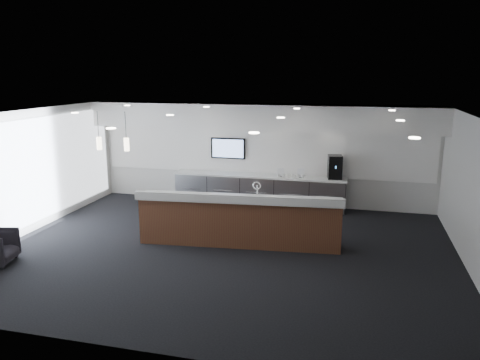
# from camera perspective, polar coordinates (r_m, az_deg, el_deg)

# --- Properties ---
(ground) EXTENTS (10.00, 10.00, 0.00)m
(ground) POSITION_cam_1_polar(r_m,az_deg,el_deg) (10.52, -1.87, -8.57)
(ground) COLOR black
(ground) RESTS_ON ground
(ceiling) EXTENTS (10.00, 8.00, 0.02)m
(ceiling) POSITION_cam_1_polar(r_m,az_deg,el_deg) (9.82, -2.00, 7.94)
(ceiling) COLOR black
(ceiling) RESTS_ON back_wall
(back_wall) EXTENTS (10.00, 0.02, 3.00)m
(back_wall) POSITION_cam_1_polar(r_m,az_deg,el_deg) (13.87, 2.64, 3.17)
(back_wall) COLOR silver
(back_wall) RESTS_ON ground
(left_wall) EXTENTS (0.02, 8.00, 3.00)m
(left_wall) POSITION_cam_1_polar(r_m,az_deg,el_deg) (12.39, -24.77, 0.79)
(left_wall) COLOR silver
(left_wall) RESTS_ON ground
(right_wall) EXTENTS (0.02, 8.00, 3.00)m
(right_wall) POSITION_cam_1_polar(r_m,az_deg,el_deg) (9.95, 26.96, -2.19)
(right_wall) COLOR silver
(right_wall) RESTS_ON ground
(soffit_bulkhead) EXTENTS (10.00, 0.90, 0.70)m
(soffit_bulkhead) POSITION_cam_1_polar(r_m,az_deg,el_deg) (13.28, 2.30, 7.74)
(soffit_bulkhead) COLOR white
(soffit_bulkhead) RESTS_ON back_wall
(alcove_panel) EXTENTS (9.80, 0.06, 1.40)m
(alcove_panel) POSITION_cam_1_polar(r_m,az_deg,el_deg) (13.82, 2.62, 3.56)
(alcove_panel) COLOR white
(alcove_panel) RESTS_ON back_wall
(window_blinds_wall) EXTENTS (0.04, 7.36, 2.55)m
(window_blinds_wall) POSITION_cam_1_polar(r_m,az_deg,el_deg) (12.36, -24.62, 0.78)
(window_blinds_wall) COLOR silver
(window_blinds_wall) RESTS_ON left_wall
(back_credenza) EXTENTS (5.06, 0.66, 0.95)m
(back_credenza) POSITION_cam_1_polar(r_m,az_deg,el_deg) (13.74, 2.29, -1.28)
(back_credenza) COLOR gray
(back_credenza) RESTS_ON ground
(wall_tv) EXTENTS (1.05, 0.08, 0.62)m
(wall_tv) POSITION_cam_1_polar(r_m,az_deg,el_deg) (13.99, -1.46, 3.89)
(wall_tv) COLOR black
(wall_tv) RESTS_ON back_wall
(pendant_left) EXTENTS (0.12, 0.12, 0.30)m
(pendant_left) POSITION_cam_1_polar(r_m,az_deg,el_deg) (11.52, -12.43, 4.64)
(pendant_left) COLOR beige
(pendant_left) RESTS_ON ceiling
(pendant_right) EXTENTS (0.12, 0.12, 0.30)m
(pendant_right) POSITION_cam_1_polar(r_m,az_deg,el_deg) (11.85, -15.47, 4.70)
(pendant_right) COLOR beige
(pendant_right) RESTS_ON ceiling
(ceiling_can_lights) EXTENTS (7.00, 5.00, 0.02)m
(ceiling_can_lights) POSITION_cam_1_polar(r_m,az_deg,el_deg) (9.82, -2.00, 7.77)
(ceiling_can_lights) COLOR silver
(ceiling_can_lights) RESTS_ON ceiling
(service_counter) EXTENTS (4.68, 1.21, 1.49)m
(service_counter) POSITION_cam_1_polar(r_m,az_deg,el_deg) (10.68, -0.08, -4.92)
(service_counter) COLOR #5B2C1E
(service_counter) RESTS_ON ground
(coffee_machine) EXTENTS (0.44, 0.53, 0.66)m
(coffee_machine) POSITION_cam_1_polar(r_m,az_deg,el_deg) (13.34, 11.48, 1.56)
(coffee_machine) COLOR black
(coffee_machine) RESTS_ON back_credenza
(info_sign_left) EXTENTS (0.18, 0.06, 0.25)m
(info_sign_left) POSITION_cam_1_polar(r_m,az_deg,el_deg) (13.42, 4.97, 0.96)
(info_sign_left) COLOR white
(info_sign_left) RESTS_ON back_credenza
(info_sign_right) EXTENTS (0.20, 0.04, 0.27)m
(info_sign_right) POSITION_cam_1_polar(r_m,az_deg,el_deg) (13.33, 7.42, 0.86)
(info_sign_right) COLOR white
(info_sign_right) RESTS_ON back_credenza
(cup_0) EXTENTS (0.11, 0.11, 0.10)m
(cup_0) POSITION_cam_1_polar(r_m,az_deg,el_deg) (13.33, 7.70, 0.47)
(cup_0) COLOR white
(cup_0) RESTS_ON back_credenza
(cup_1) EXTENTS (0.15, 0.15, 0.10)m
(cup_1) POSITION_cam_1_polar(r_m,az_deg,el_deg) (13.35, 7.10, 0.50)
(cup_1) COLOR white
(cup_1) RESTS_ON back_credenza
(cup_2) EXTENTS (0.13, 0.13, 0.10)m
(cup_2) POSITION_cam_1_polar(r_m,az_deg,el_deg) (13.36, 6.51, 0.54)
(cup_2) COLOR white
(cup_2) RESTS_ON back_credenza
(cup_3) EXTENTS (0.14, 0.14, 0.10)m
(cup_3) POSITION_cam_1_polar(r_m,az_deg,el_deg) (13.38, 5.91, 0.57)
(cup_3) COLOR white
(cup_3) RESTS_ON back_credenza
(cup_4) EXTENTS (0.15, 0.15, 0.10)m
(cup_4) POSITION_cam_1_polar(r_m,az_deg,el_deg) (13.40, 5.32, 0.60)
(cup_4) COLOR white
(cup_4) RESTS_ON back_credenza
(cup_5) EXTENTS (0.11, 0.11, 0.10)m
(cup_5) POSITION_cam_1_polar(r_m,az_deg,el_deg) (13.42, 4.73, 0.63)
(cup_5) COLOR white
(cup_5) RESTS_ON back_credenza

